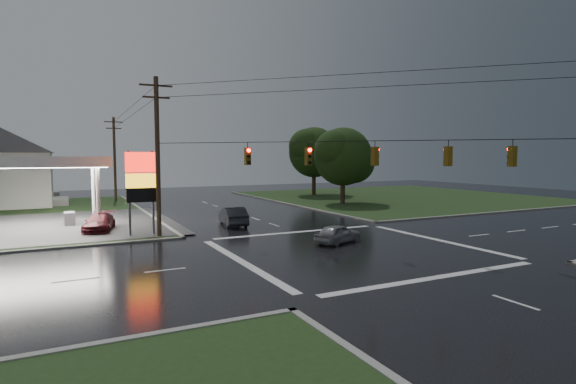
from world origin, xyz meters
name	(u,v)px	position (x,y,z in m)	size (l,w,h in m)	color
ground	(351,249)	(0.00, 0.00, 0.00)	(120.00, 120.00, 0.00)	black
grass_ne	(399,197)	(26.00, 26.00, 0.04)	(36.00, 36.00, 0.08)	#213316
pylon_sign	(141,179)	(-10.50, 10.50, 4.01)	(2.00, 0.35, 6.00)	#59595E
utility_pole_nw	(158,155)	(-9.50, 9.50, 5.72)	(2.20, 0.32, 11.00)	#382619
utility_pole_n	(115,158)	(-9.50, 38.00, 5.47)	(2.20, 0.32, 10.50)	#382619
traffic_signals	(353,141)	(0.02, -0.02, 6.48)	(26.87, 26.87, 1.47)	black
house_near	(6,167)	(-20.95, 36.00, 4.41)	(11.05, 8.48, 8.60)	silver
house_far	(7,165)	(-21.95, 48.00, 4.41)	(11.05, 8.48, 8.60)	silver
tree_ne_near	(344,157)	(14.14, 21.99, 5.56)	(7.99, 6.80, 8.98)	black
tree_ne_far	(315,152)	(17.15, 33.99, 6.18)	(8.46, 7.20, 9.80)	black
car_north	(233,216)	(-3.13, 12.21, 0.77)	(1.63, 4.68, 1.54)	black
car_crossing	(338,233)	(0.44, 2.11, 0.61)	(1.45, 3.61, 1.23)	gray
car_pump	(99,223)	(-13.05, 14.00, 0.65)	(1.83, 4.51, 1.31)	#58141B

